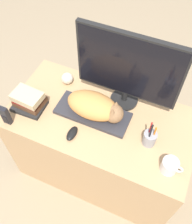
{
  "coord_description": "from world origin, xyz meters",
  "views": [
    {
      "loc": [
        0.34,
        -0.53,
        2.04
      ],
      "look_at": [
        -0.03,
        0.29,
        0.78
      ],
      "focal_mm": 42.0,
      "sensor_mm": 36.0,
      "label": 1
    }
  ],
  "objects": [
    {
      "name": "phone",
      "position": [
        -0.5,
        0.05,
        0.79
      ],
      "size": [
        0.05,
        0.03,
        0.14
      ],
      "color": "black",
      "rests_on": "desk"
    },
    {
      "name": "ground_plane",
      "position": [
        0.0,
        0.0,
        0.0
      ],
      "size": [
        12.0,
        12.0,
        0.0
      ],
      "primitive_type": "plane",
      "color": "#998466"
    },
    {
      "name": "baseball",
      "position": [
        -0.32,
        0.48,
        0.76
      ],
      "size": [
        0.08,
        0.08,
        0.08
      ],
      "color": "beige",
      "rests_on": "desk"
    },
    {
      "name": "book_stack",
      "position": [
        -0.44,
        0.2,
        0.78
      ],
      "size": [
        0.2,
        0.17,
        0.13
      ],
      "color": "black",
      "rests_on": "desk"
    },
    {
      "name": "pen_cup",
      "position": [
        0.31,
        0.26,
        0.77
      ],
      "size": [
        0.07,
        0.07,
        0.2
      ],
      "color": "#939399",
      "rests_on": "desk"
    },
    {
      "name": "monitor",
      "position": [
        0.08,
        0.49,
        1.01
      ],
      "size": [
        0.61,
        0.17,
        0.51
      ],
      "color": "black",
      "rests_on": "desk"
    },
    {
      "name": "computer_mouse",
      "position": [
        -0.11,
        0.13,
        0.74
      ],
      "size": [
        0.05,
        0.1,
        0.03
      ],
      "color": "black",
      "rests_on": "desk"
    },
    {
      "name": "cat",
      "position": [
        -0.03,
        0.31,
        0.81
      ],
      "size": [
        0.35,
        0.18,
        0.14
      ],
      "color": "#D18C47",
      "rests_on": "keyboard"
    },
    {
      "name": "desk",
      "position": [
        0.0,
        0.3,
        0.36
      ],
      "size": [
        1.16,
        0.61,
        0.72
      ],
      "color": "tan",
      "rests_on": "ground_plane"
    },
    {
      "name": "keyboard",
      "position": [
        -0.06,
        0.31,
        0.73
      ],
      "size": [
        0.46,
        0.18,
        0.02
      ],
      "color": "#2D2D33",
      "rests_on": "desk"
    },
    {
      "name": "coffee_mug",
      "position": [
        0.46,
        0.14,
        0.76
      ],
      "size": [
        0.12,
        0.09,
        0.08
      ],
      "color": "silver",
      "rests_on": "desk"
    }
  ]
}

